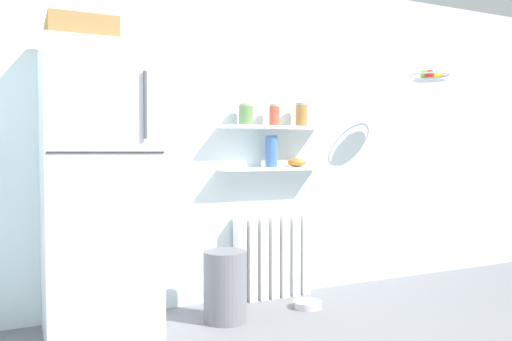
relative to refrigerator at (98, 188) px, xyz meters
name	(u,v)px	position (x,y,z in m)	size (l,w,h in m)	color
back_wall	(260,138)	(1.35, 0.41, 0.34)	(7.04, 0.10, 2.60)	silver
refrigerator	(98,188)	(0.00, 0.00, 0.00)	(0.67, 0.75, 2.00)	silver
radiator	(273,257)	(1.40, 0.28, -0.62)	(0.65, 0.12, 0.67)	white
wall_shelf_lower	(274,169)	(1.40, 0.25, 0.09)	(0.89, 0.22, 0.03)	white
wall_shelf_upper	(274,128)	(1.40, 0.25, 0.42)	(0.89, 0.22, 0.03)	white
storage_jar_0	(246,115)	(1.15, 0.25, 0.52)	(0.11, 0.11, 0.17)	#5B7F4C
storage_jar_1	(274,115)	(1.40, 0.25, 0.52)	(0.08, 0.08, 0.17)	#C64C38
storage_jar_2	(301,115)	(1.65, 0.25, 0.53)	(0.10, 0.10, 0.19)	olive
vase	(271,151)	(1.37, 0.25, 0.23)	(0.10, 0.10, 0.25)	#38609E
shelf_bowl	(297,162)	(1.61, 0.25, 0.14)	(0.16, 0.16, 0.07)	orange
trash_bin	(225,286)	(0.84, -0.09, -0.71)	(0.30, 0.30, 0.49)	slate
pet_food_bowl	(308,304)	(1.52, -0.08, -0.93)	(0.22, 0.22, 0.05)	#B7B7BC
hanging_fruit_basket	(430,76)	(2.66, -0.14, 0.86)	(0.33, 0.33, 0.10)	#B2B2B7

